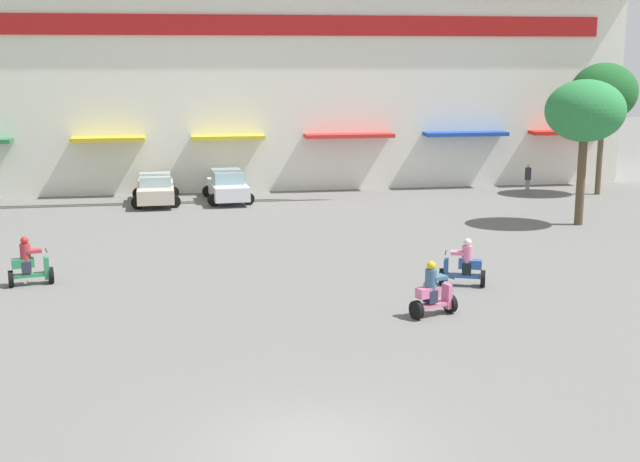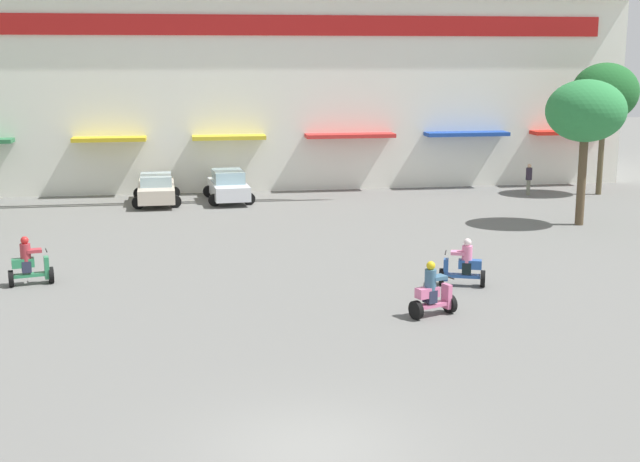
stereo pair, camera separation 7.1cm
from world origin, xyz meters
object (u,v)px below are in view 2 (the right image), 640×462
plaza_tree_1 (586,112)px  scooter_rider_0 (433,293)px  scooter_rider_6 (463,266)px  parked_car_0 (156,189)px  pedestrian_1 (529,177)px  scooter_rider_5 (30,265)px  parked_car_1 (228,186)px  plaza_tree_3 (605,93)px

plaza_tree_1 → scooter_rider_0: plaza_tree_1 is taller
scooter_rider_0 → scooter_rider_6: bearing=57.7°
parked_car_0 → pedestrian_1: size_ratio=2.73×
scooter_rider_5 → scooter_rider_6: size_ratio=1.03×
scooter_rider_5 → scooter_rider_0: bearing=-23.8°
scooter_rider_6 → pedestrian_1: bearing=61.5°
parked_car_1 → scooter_rider_0: (4.62, -19.71, -0.11)m
plaza_tree_3 → scooter_rider_0: plaza_tree_3 is taller
parked_car_0 → scooter_rider_0: 21.14m
scooter_rider_0 → scooter_rider_5: 12.60m
scooter_rider_0 → pedestrian_1: pedestrian_1 is taller
scooter_rider_5 → pedestrian_1: size_ratio=0.97×
pedestrian_1 → scooter_rider_0: bearing=-119.1°
parked_car_1 → scooter_rider_6: bearing=-69.0°
plaza_tree_3 → scooter_rider_5: bearing=-152.0°
plaza_tree_1 → pedestrian_1: plaza_tree_1 is taller
pedestrian_1 → scooter_rider_6: bearing=-118.5°
parked_car_1 → plaza_tree_3: bearing=-2.7°
parked_car_0 → scooter_rider_6: size_ratio=2.90×
parked_car_0 → scooter_rider_6: bearing=-59.2°
scooter_rider_5 → plaza_tree_1: bearing=16.7°
plaza_tree_1 → scooter_rider_5: 22.61m
scooter_rider_5 → pedestrian_1: pedestrian_1 is taller
pedestrian_1 → parked_car_0: bearing=178.9°
parked_car_1 → scooter_rider_6: size_ratio=2.88×
plaza_tree_1 → plaza_tree_3: size_ratio=0.91×
plaza_tree_3 → parked_car_0: size_ratio=1.52×
plaza_tree_1 → scooter_rider_6: plaza_tree_1 is taller
scooter_rider_0 → scooter_rider_5: (-11.53, 5.09, 0.00)m
parked_car_0 → parked_car_1: parked_car_1 is taller
parked_car_1 → scooter_rider_0: bearing=-76.8°
plaza_tree_3 → pedestrian_1: size_ratio=4.15×
scooter_rider_6 → pedestrian_1: (8.82, 16.27, 0.29)m
parked_car_1 → scooter_rider_5: scooter_rider_5 is taller
plaza_tree_1 → scooter_rider_0: size_ratio=3.87×
plaza_tree_1 → parked_car_1: (-14.39, 8.23, -3.99)m
plaza_tree_1 → plaza_tree_3: 8.66m
plaza_tree_3 → pedestrian_1: 5.63m
plaza_tree_1 → scooter_rider_0: (-9.77, -11.48, -4.10)m
plaza_tree_1 → pedestrian_1: bearing=83.4°
plaza_tree_3 → scooter_rider_5: 29.62m
parked_car_0 → scooter_rider_0: size_ratio=2.79×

